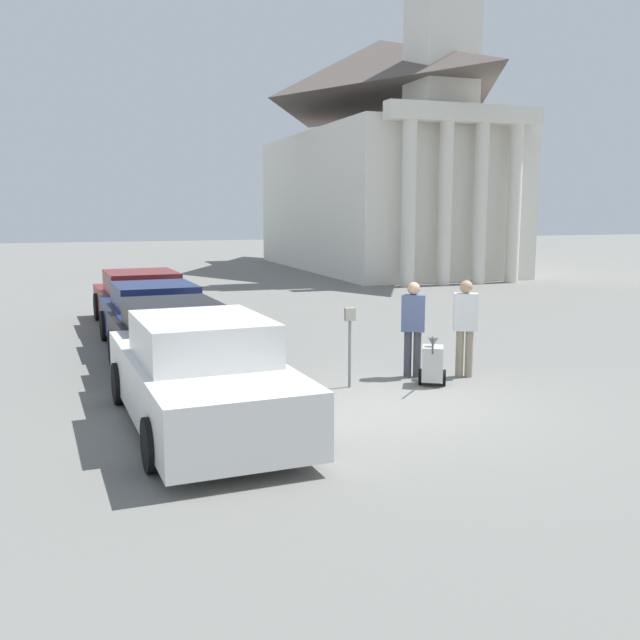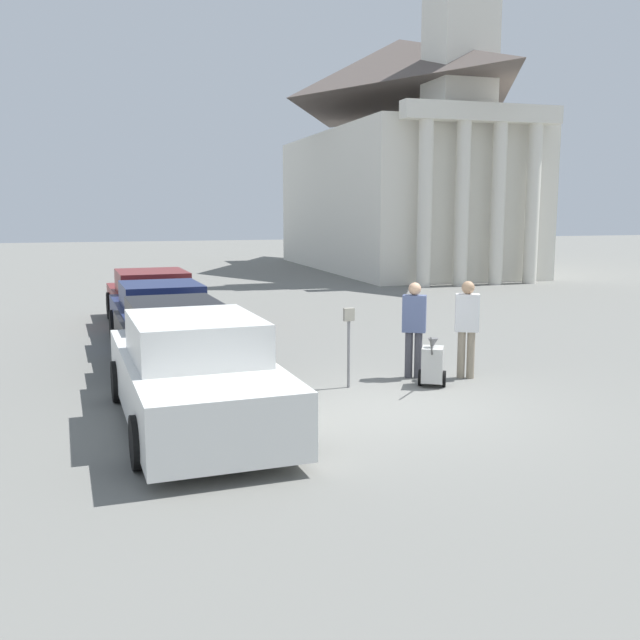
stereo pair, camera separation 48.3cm
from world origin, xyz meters
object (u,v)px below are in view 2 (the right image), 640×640
(parking_meter, at_px, (349,332))
(church, at_px, (402,147))
(parked_car_navy, at_px, (161,317))
(parked_car_black, at_px, (174,341))
(parked_car_maroon, at_px, (152,300))
(parked_car_white, at_px, (194,375))
(equipment_cart, at_px, (432,364))
(person_supervisor, at_px, (467,323))
(person_worker, at_px, (414,324))

(parking_meter, bearing_deg, church, 64.81)
(parked_car_navy, xyz_separation_m, church, (13.29, 17.75, 5.39))
(parking_meter, xyz_separation_m, church, (10.50, 22.32, 5.11))
(parked_car_black, relative_size, parked_car_maroon, 0.97)
(parked_car_white, bearing_deg, church, 57.58)
(parked_car_black, height_order, parked_car_maroon, parked_car_maroon)
(parked_car_maroon, xyz_separation_m, church, (13.29, 14.63, 5.39))
(equipment_cart, xyz_separation_m, church, (9.08, 22.65, 5.69))
(parked_car_navy, height_order, equipment_cart, parked_car_navy)
(person_supervisor, height_order, equipment_cart, person_supervisor)
(equipment_cart, bearing_deg, parking_meter, -163.98)
(parked_car_black, xyz_separation_m, parking_meter, (2.79, -1.61, 0.29))
(person_supervisor, bearing_deg, church, -85.08)
(parked_car_navy, bearing_deg, church, 50.04)
(person_worker, height_order, equipment_cart, person_worker)
(parked_car_black, xyz_separation_m, church, (13.29, 20.72, 5.40))
(parking_meter, relative_size, person_supervisor, 0.78)
(parked_car_navy, xyz_separation_m, person_supervisor, (5.06, -4.54, 0.33))
(parked_car_black, distance_m, church, 25.20)
(parked_car_white, xyz_separation_m, parked_car_maroon, (0.00, 9.06, -0.04))
(person_supervisor, bearing_deg, parked_car_black, 7.98)
(church, bearing_deg, parking_meter, -115.19)
(parked_car_navy, xyz_separation_m, parked_car_maroon, (0.00, 3.12, 0.00))
(parked_car_white, bearing_deg, parked_car_black, 86.87)
(parked_car_navy, bearing_deg, parked_car_maroon, 86.86)
(parked_car_navy, xyz_separation_m, equipment_cart, (4.22, -4.90, -0.29))
(parked_car_maroon, bearing_deg, person_supervisor, -59.68)
(parked_car_navy, relative_size, parked_car_maroon, 0.91)
(parked_car_black, xyz_separation_m, parked_car_navy, (-0.00, 2.97, 0.01))
(church, bearing_deg, equipment_cart, -111.84)
(parking_meter, bearing_deg, person_worker, 13.96)
(parked_car_black, relative_size, person_supervisor, 2.85)
(person_worker, xyz_separation_m, church, (9.13, 21.99, 5.08))
(parking_meter, relative_size, church, 0.06)
(parked_car_white, relative_size, person_worker, 3.00)
(parked_car_black, bearing_deg, parked_car_maroon, 86.86)
(parked_car_white, distance_m, parked_car_black, 2.97)
(parked_car_black, distance_m, person_worker, 4.36)
(parked_car_white, bearing_deg, equipment_cart, 10.74)
(person_worker, bearing_deg, parked_car_black, 11.81)
(person_worker, bearing_deg, person_supervisor, -169.68)
(parked_car_white, xyz_separation_m, person_supervisor, (5.06, 1.41, 0.29))
(parked_car_navy, relative_size, equipment_cart, 4.78)
(parked_car_white, distance_m, parked_car_navy, 5.94)
(parked_car_maroon, xyz_separation_m, person_supervisor, (5.06, -7.65, 0.33))
(parked_car_navy, bearing_deg, person_worker, -48.68)
(parked_car_black, xyz_separation_m, person_worker, (4.16, -1.27, 0.32))
(parking_meter, height_order, church, church)
(parked_car_navy, height_order, church, church)
(parked_car_maroon, distance_m, parking_meter, 8.19)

